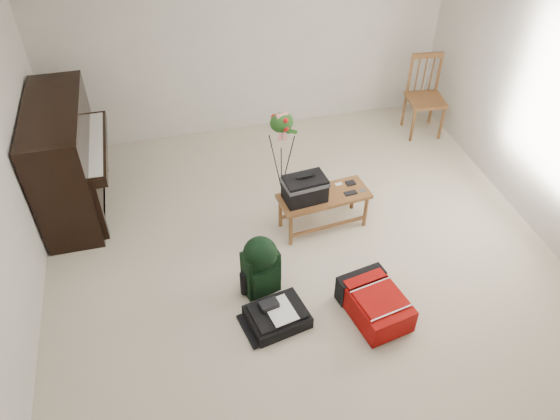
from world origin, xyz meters
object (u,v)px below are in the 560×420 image
object	(u,v)px
flower_stand	(282,153)
piano	(68,162)
black_duffel	(277,316)
bench	(310,190)
red_suitcase	(373,300)
dining_chair	(425,97)
green_backpack	(261,264)

from	to	relation	value
flower_stand	piano	bearing A→B (deg)	159.45
black_duffel	bench	bearing A→B (deg)	49.10
bench	red_suitcase	world-z (taller)	bench
dining_chair	piano	bearing A→B (deg)	-166.69
bench	black_duffel	size ratio (longest dim) A/B	1.66
red_suitcase	flower_stand	distance (m)	2.00
piano	dining_chair	xyz separation A→B (m)	(4.33, 0.50, -0.10)
bench	flower_stand	xyz separation A→B (m)	(-0.12, 0.72, -0.01)
bench	green_backpack	world-z (taller)	bench
bench	flower_stand	bearing A→B (deg)	93.34
piano	dining_chair	size ratio (longest dim) A/B	1.47
bench	black_duffel	distance (m)	1.36
piano	red_suitcase	bearing A→B (deg)	-39.82
black_duffel	piano	bearing A→B (deg)	118.11
black_duffel	green_backpack	size ratio (longest dim) A/B	0.92
piano	red_suitcase	xyz separation A→B (m)	(2.62, -2.18, -0.45)
piano	black_duffel	world-z (taller)	piano
green_backpack	piano	bearing A→B (deg)	121.69
dining_chair	flower_stand	size ratio (longest dim) A/B	0.99
black_duffel	flower_stand	bearing A→B (deg)	62.86
green_backpack	flower_stand	world-z (taller)	flower_stand
bench	black_duffel	bearing A→B (deg)	-125.37
bench	red_suitcase	xyz separation A→B (m)	(0.24, -1.22, -0.36)
piano	bench	world-z (taller)	piano
dining_chair	black_duffel	world-z (taller)	dining_chair
flower_stand	green_backpack	bearing A→B (deg)	-125.38
flower_stand	black_duffel	bearing A→B (deg)	-119.50
piano	black_duffel	xyz separation A→B (m)	(1.75, -2.09, -0.52)
black_duffel	flower_stand	distance (m)	1.96
dining_chair	green_backpack	world-z (taller)	dining_chair
bench	piano	bearing A→B (deg)	151.56
black_duffel	green_backpack	world-z (taller)	green_backpack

